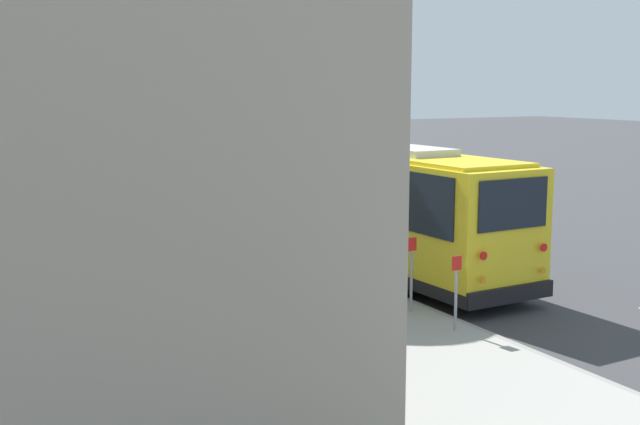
% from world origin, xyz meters
% --- Properties ---
extents(ground_plane, '(160.00, 160.00, 0.00)m').
position_xyz_m(ground_plane, '(0.00, 0.00, 0.00)').
color(ground_plane, '#3D3D3F').
extents(sidewalk_slab, '(80.00, 4.19, 0.15)m').
position_xyz_m(sidewalk_slab, '(0.00, 3.73, 0.07)').
color(sidewalk_slab, '#A3A099').
rests_on(sidewalk_slab, ground).
extents(curb_strip, '(80.00, 0.14, 0.15)m').
position_xyz_m(curb_strip, '(0.00, 1.57, 0.07)').
color(curb_strip, gray).
rests_on(curb_strip, ground).
extents(shuttle_bus, '(11.22, 2.93, 3.37)m').
position_xyz_m(shuttle_bus, '(1.41, 0.27, 1.81)').
color(shuttle_bus, yellow).
rests_on(shuttle_bus, ground).
extents(parked_sedan_blue, '(4.77, 2.06, 1.26)m').
position_xyz_m(parked_sedan_blue, '(13.06, 0.54, 0.58)').
color(parked_sedan_blue, navy).
rests_on(parked_sedan_blue, ground).
extents(parked_sedan_tan, '(4.34, 1.80, 1.32)m').
position_xyz_m(parked_sedan_tan, '(19.95, 0.32, 0.61)').
color(parked_sedan_tan, tan).
rests_on(parked_sedan_tan, ground).
extents(parked_sedan_maroon, '(4.60, 2.05, 1.28)m').
position_xyz_m(parked_sedan_maroon, '(26.49, 0.45, 0.59)').
color(parked_sedan_maroon, maroon).
rests_on(parked_sedan_maroon, ground).
extents(parked_sedan_gray, '(4.29, 1.98, 1.31)m').
position_xyz_m(parked_sedan_gray, '(31.95, 0.37, 0.61)').
color(parked_sedan_gray, slate).
rests_on(parked_sedan_gray, ground).
extents(parked_sedan_navy, '(4.46, 2.04, 1.33)m').
position_xyz_m(parked_sedan_navy, '(38.45, 0.27, 0.62)').
color(parked_sedan_navy, '#19234C').
rests_on(parked_sedan_navy, ground).
extents(street_tree, '(4.73, 4.73, 8.10)m').
position_xyz_m(street_tree, '(3.10, 3.19, 5.49)').
color(street_tree, brown).
rests_on(street_tree, sidewalk_slab).
extents(sign_post_near, '(0.06, 0.22, 1.48)m').
position_xyz_m(sign_post_near, '(-4.72, 2.06, 0.92)').
color(sign_post_near, gray).
rests_on(sign_post_near, sidewalk_slab).
extents(sign_post_far, '(0.06, 0.22, 1.59)m').
position_xyz_m(sign_post_far, '(-3.21, 2.06, 0.97)').
color(sign_post_far, gray).
rests_on(sign_post_far, sidewalk_slab).
extents(fire_hydrant, '(0.22, 0.22, 0.81)m').
position_xyz_m(fire_hydrant, '(9.86, 2.18, 0.55)').
color(fire_hydrant, red).
rests_on(fire_hydrant, sidewalk_slab).
extents(lane_stripe_mid, '(2.40, 0.14, 0.01)m').
position_xyz_m(lane_stripe_mid, '(-0.16, -2.90, 0.00)').
color(lane_stripe_mid, silver).
rests_on(lane_stripe_mid, ground).
extents(lane_stripe_ahead, '(2.40, 0.14, 0.01)m').
position_xyz_m(lane_stripe_ahead, '(5.84, -2.90, 0.00)').
color(lane_stripe_ahead, silver).
rests_on(lane_stripe_ahead, ground).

